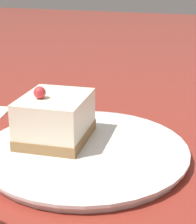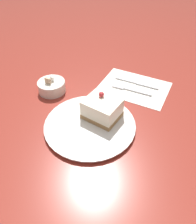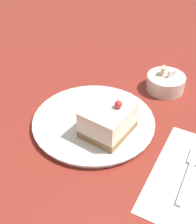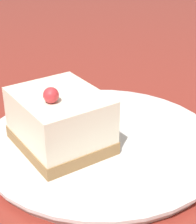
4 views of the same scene
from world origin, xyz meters
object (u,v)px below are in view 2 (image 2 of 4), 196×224
sugar_bowl (52,86)px  cake_slice (102,109)px  fork (128,89)px  knife (140,84)px  plate (90,125)px

sugar_bowl → cake_slice: bearing=-89.1°
fork → knife: 0.06m
cake_slice → knife: size_ratio=0.69×
sugar_bowl → fork: bearing=-47.7°
plate → knife: bearing=1.0°
cake_slice → knife: bearing=-4.2°
fork → knife: bearing=-31.5°
fork → sugar_bowl: bearing=116.8°
fork → sugar_bowl: size_ratio=1.52×
cake_slice → sugar_bowl: 0.24m
knife → fork: bearing=148.5°
cake_slice → fork: size_ratio=0.77×
knife → sugar_bowl: 0.33m
cake_slice → sugar_bowl: (-0.00, 0.24, -0.02)m
cake_slice → knife: (0.24, 0.01, -0.04)m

